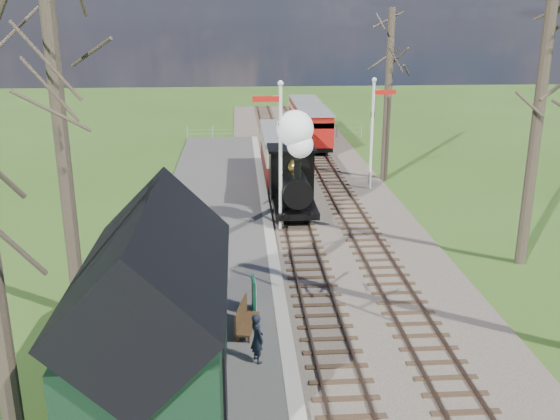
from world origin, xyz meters
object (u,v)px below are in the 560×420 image
(semaphore_near, at_px, (279,146))
(locomotive, at_px, (293,170))
(red_carriage_b, at_px, (305,115))
(bench, at_px, (244,319))
(coach, at_px, (283,153))
(red_carriage_a, at_px, (314,128))
(semaphore_far, at_px, (374,126))
(station_shed, at_px, (155,320))
(person, at_px, (257,338))
(sign_board, at_px, (254,295))

(semaphore_near, xyz_separation_m, locomotive, (0.76, 1.77, -1.41))
(red_carriage_b, distance_m, bench, 30.67)
(semaphore_near, distance_m, locomotive, 2.39)
(coach, xyz_separation_m, red_carriage_b, (2.60, 13.57, -0.13))
(coach, height_order, red_carriage_a, coach)
(locomotive, height_order, bench, locomotive)
(red_carriage_b, relative_size, bench, 3.38)
(red_carriage_a, height_order, bench, red_carriage_a)
(semaphore_far, bearing_deg, locomotive, -136.06)
(station_shed, relative_size, semaphore_far, 1.10)
(locomotive, xyz_separation_m, red_carriage_a, (2.61, 14.14, -0.72))
(semaphore_far, distance_m, red_carriage_a, 10.24)
(red_carriage_a, relative_size, person, 3.84)
(sign_board, distance_m, bench, 1.23)
(sign_board, xyz_separation_m, bench, (-0.31, -1.18, -0.15))
(person, bearing_deg, bench, -13.14)
(semaphore_near, height_order, sign_board, semaphore_near)
(station_shed, xyz_separation_m, semaphore_far, (8.67, 18.00, 1.08))
(semaphore_far, height_order, sign_board, semaphore_far)
(semaphore_near, height_order, bench, semaphore_near)
(semaphore_far, xyz_separation_m, coach, (-4.37, 1.84, -1.73))
(semaphore_near, bearing_deg, red_carriage_b, 81.06)
(red_carriage_a, bearing_deg, bench, -101.26)
(semaphore_far, distance_m, red_carriage_b, 15.63)
(station_shed, distance_m, coach, 20.31)
(station_shed, distance_m, locomotive, 14.43)
(locomotive, bearing_deg, person, -99.31)
(semaphore_far, xyz_separation_m, sign_board, (-6.39, -13.66, -2.62))
(semaphore_far, relative_size, red_carriage_b, 1.13)
(sign_board, bearing_deg, bench, -104.88)
(bench, bearing_deg, red_carriage_a, 78.74)
(station_shed, xyz_separation_m, red_carriage_a, (6.90, 27.92, -0.78))
(semaphore_far, height_order, red_carriage_a, semaphore_far)
(semaphore_near, bearing_deg, semaphore_far, 49.40)
(coach, relative_size, bench, 5.15)
(sign_board, bearing_deg, semaphore_near, 80.75)
(locomotive, distance_m, person, 12.45)
(red_carriage_b, distance_m, sign_board, 29.45)
(semaphore_far, relative_size, sign_board, 5.36)
(station_shed, relative_size, red_carriage_b, 1.24)
(locomotive, xyz_separation_m, coach, (0.01, 6.07, -0.60))
(semaphore_near, relative_size, person, 4.71)
(station_shed, bearing_deg, semaphore_far, 64.28)
(red_carriage_b, bearing_deg, red_carriage_a, -90.00)
(semaphore_near, distance_m, bench, 9.48)
(red_carriage_b, xyz_separation_m, sign_board, (-4.62, -29.08, -0.75))
(coach, distance_m, red_carriage_a, 8.48)
(red_carriage_b, bearing_deg, station_shed, -101.66)
(red_carriage_b, height_order, sign_board, red_carriage_b)
(coach, bearing_deg, station_shed, -102.22)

